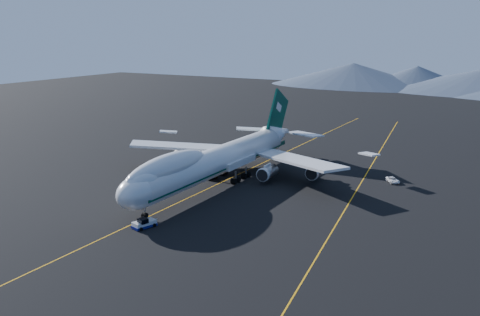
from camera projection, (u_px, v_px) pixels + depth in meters
The scene contains 6 objects.
ground at pixel (217, 184), 124.55m from camera, with size 500.00×500.00×0.00m, color black.
taxiway_line_main at pixel (217, 184), 124.55m from camera, with size 0.25×220.00×0.01m, color orange.
taxiway_line_side at pixel (356, 192), 118.83m from camera, with size 0.25×200.00×0.01m, color orange.
boeing_747 at pixel (217, 160), 123.22m from camera, with size 59.62×72.43×19.37m.
pushback_tug at pixel (144, 224), 97.20m from camera, with size 3.44×4.81×1.90m.
service_van at pixel (393, 180), 125.83m from camera, with size 2.06×4.48×1.24m, color white.
Camera 1 is at (62.91, -101.95, 35.02)m, focal length 40.00 mm.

